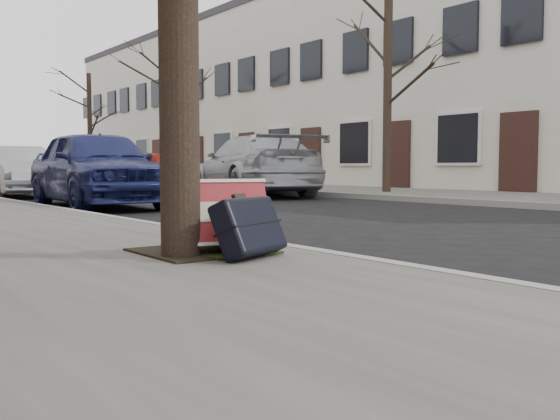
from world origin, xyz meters
TOP-DOWN VIEW (x-y plane):
  - ground at (0.00, 0.00)m, footprint 120.00×120.00m
  - far_sidewalk at (7.80, 15.00)m, footprint 4.00×70.00m
  - house_far at (13.15, 16.00)m, footprint 6.70×40.00m
  - dirt_patch at (-2.00, 1.20)m, footprint 0.85×0.85m
  - suitcase_red at (-1.92, 1.06)m, footprint 0.76×0.54m
  - suitcase_navy at (-1.89, 0.73)m, footprint 0.64×0.51m
  - car_near_front at (-0.04, 8.43)m, footprint 1.97×4.37m
  - car_near_mid at (-0.23, 13.35)m, footprint 1.38×3.82m
  - car_far_front at (4.82, 10.40)m, footprint 3.33×5.55m
  - car_far_back at (4.92, 16.66)m, footprint 2.17×4.02m
  - tree_far_a at (7.20, 8.00)m, footprint 0.21×0.21m
  - tree_far_b at (7.20, 19.96)m, footprint 0.22×0.22m
  - tree_far_c at (7.20, 28.42)m, footprint 0.22×0.22m

SIDE VIEW (x-z plane):
  - ground at x=0.00m, z-range 0.00..0.00m
  - far_sidewalk at x=7.80m, z-range 0.00..0.12m
  - dirt_patch at x=-2.00m, z-range 0.12..0.14m
  - suitcase_navy at x=-1.89m, z-range 0.12..0.56m
  - suitcase_red at x=-1.92m, z-range 0.12..0.65m
  - car_near_mid at x=-0.23m, z-range 0.00..1.25m
  - car_far_back at x=4.92m, z-range 0.00..1.30m
  - car_near_front at x=-0.04m, z-range 0.00..1.45m
  - car_far_front at x=4.82m, z-range 0.00..1.51m
  - tree_far_a at x=7.20m, z-range 0.12..4.83m
  - tree_far_c at x=7.20m, z-range 0.12..5.44m
  - tree_far_b at x=7.20m, z-range 0.12..5.68m
  - house_far at x=13.15m, z-range 0.00..7.20m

